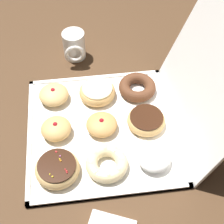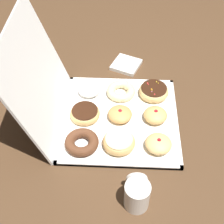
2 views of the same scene
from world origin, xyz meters
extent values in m
plane|color=#4C331E|center=(0.00, 0.00, 0.00)|extent=(3.00, 3.00, 0.00)
cube|color=white|center=(0.00, 0.00, 0.01)|extent=(0.43, 0.43, 0.01)
cube|color=white|center=(0.00, -0.21, 0.01)|extent=(0.43, 0.01, 0.01)
cube|color=white|center=(0.00, 0.21, 0.01)|extent=(0.43, 0.01, 0.01)
cube|color=white|center=(-0.21, 0.00, 0.01)|extent=(0.01, 0.43, 0.01)
cube|color=white|center=(0.21, 0.00, 0.01)|extent=(0.01, 0.43, 0.01)
cube|color=white|center=(0.00, 0.28, 0.20)|extent=(0.43, 0.13, 0.40)
ellipsoid|color=#E5B770|center=(-0.13, -0.14, 0.03)|extent=(0.09, 0.09, 0.04)
sphere|color=#B21923|center=(-0.13, -0.14, 0.05)|extent=(0.01, 0.01, 0.01)
ellipsoid|color=tan|center=(0.00, -0.13, 0.03)|extent=(0.09, 0.09, 0.04)
sphere|color=#B21923|center=(0.00, -0.13, 0.05)|extent=(0.01, 0.01, 0.01)
torus|color=#E5B770|center=(0.13, -0.13, 0.03)|extent=(0.12, 0.12, 0.04)
cylinder|color=#381E11|center=(0.13, -0.13, 0.05)|extent=(0.10, 0.10, 0.01)
sphere|color=orange|center=(0.12, -0.12, 0.05)|extent=(0.01, 0.01, 0.01)
sphere|color=yellow|center=(0.16, -0.15, 0.05)|extent=(0.00, 0.00, 0.00)
sphere|color=yellow|center=(0.16, -0.14, 0.05)|extent=(0.01, 0.01, 0.01)
sphere|color=red|center=(0.15, -0.11, 0.05)|extent=(0.00, 0.00, 0.00)
sphere|color=red|center=(0.15, -0.11, 0.05)|extent=(0.01, 0.01, 0.01)
sphere|color=red|center=(0.09, -0.13, 0.05)|extent=(0.01, 0.01, 0.01)
sphere|color=pink|center=(0.11, -0.12, 0.05)|extent=(0.00, 0.00, 0.00)
sphere|color=yellow|center=(0.11, -0.12, 0.05)|extent=(0.00, 0.00, 0.00)
sphere|color=red|center=(0.16, -0.10, 0.05)|extent=(0.00, 0.00, 0.00)
torus|color=tan|center=(-0.13, 0.00, 0.03)|extent=(0.11, 0.11, 0.04)
cylinder|color=beige|center=(-0.13, 0.00, 0.05)|extent=(0.10, 0.10, 0.01)
ellipsoid|color=tan|center=(0.00, 0.00, 0.03)|extent=(0.09, 0.09, 0.04)
sphere|color=#B21923|center=(0.00, 0.00, 0.05)|extent=(0.01, 0.01, 0.01)
torus|color=beige|center=(0.13, 0.00, 0.03)|extent=(0.11, 0.11, 0.03)
sphere|color=beige|center=(0.17, 0.00, 0.04)|extent=(0.02, 0.02, 0.02)
sphere|color=beige|center=(0.16, 0.03, 0.04)|extent=(0.02, 0.02, 0.02)
sphere|color=beige|center=(0.13, 0.04, 0.04)|extent=(0.02, 0.02, 0.02)
sphere|color=beige|center=(0.10, 0.03, 0.04)|extent=(0.02, 0.02, 0.02)
sphere|color=beige|center=(0.09, 0.00, 0.04)|extent=(0.02, 0.02, 0.02)
sphere|color=beige|center=(0.10, -0.03, 0.04)|extent=(0.02, 0.02, 0.02)
sphere|color=beige|center=(0.13, -0.04, 0.04)|extent=(0.02, 0.02, 0.02)
sphere|color=beige|center=(0.16, -0.03, 0.04)|extent=(0.02, 0.02, 0.02)
torus|color=#59331E|center=(-0.13, 0.13, 0.03)|extent=(0.12, 0.12, 0.04)
torus|color=tan|center=(0.00, 0.13, 0.03)|extent=(0.11, 0.11, 0.03)
cylinder|color=#381E11|center=(0.00, 0.13, 0.04)|extent=(0.10, 0.10, 0.01)
ellipsoid|color=white|center=(0.13, 0.13, 0.03)|extent=(0.09, 0.09, 0.04)
cylinder|color=white|center=(-0.34, -0.06, 0.05)|extent=(0.08, 0.08, 0.10)
cylinder|color=black|center=(-0.34, -0.06, 0.09)|extent=(0.07, 0.07, 0.01)
torus|color=white|center=(-0.29, -0.06, 0.05)|extent=(0.01, 0.07, 0.07)
camera|label=1|loc=(0.58, -0.04, 0.81)|focal=53.91mm
camera|label=2|loc=(-0.80, -0.01, 0.91)|focal=51.03mm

